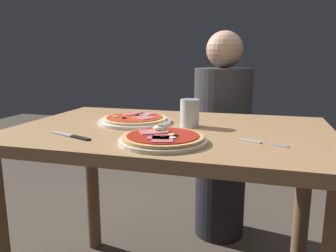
# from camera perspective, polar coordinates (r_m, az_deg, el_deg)

# --- Properties ---
(dining_table) EXTENTS (1.18, 0.79, 0.78)m
(dining_table) POSITION_cam_1_polar(r_m,az_deg,el_deg) (1.29, 0.41, -5.91)
(dining_table) COLOR #9E754C
(dining_table) RESTS_ON ground
(pizza_foreground) EXTENTS (0.28, 0.28, 0.05)m
(pizza_foreground) POSITION_cam_1_polar(r_m,az_deg,el_deg) (1.03, -0.93, -2.20)
(pizza_foreground) COLOR silver
(pizza_foreground) RESTS_ON dining_table
(pizza_across_left) EXTENTS (0.30, 0.30, 0.03)m
(pizza_across_left) POSITION_cam_1_polar(r_m,az_deg,el_deg) (1.36, -5.73, 1.06)
(pizza_across_left) COLOR white
(pizza_across_left) RESTS_ON dining_table
(water_glass_near) EXTENTS (0.07, 0.07, 0.11)m
(water_glass_near) POSITION_cam_1_polar(r_m,az_deg,el_deg) (1.27, 3.75, 1.92)
(water_glass_near) COLOR silver
(water_glass_near) RESTS_ON dining_table
(fork) EXTENTS (0.15, 0.07, 0.00)m
(fork) POSITION_cam_1_polar(r_m,az_deg,el_deg) (1.07, 15.24, -2.72)
(fork) COLOR silver
(fork) RESTS_ON dining_table
(knife) EXTENTS (0.19, 0.09, 0.01)m
(knife) POSITION_cam_1_polar(r_m,az_deg,el_deg) (1.15, -16.01, -1.70)
(knife) COLOR silver
(knife) RESTS_ON dining_table
(diner_person) EXTENTS (0.32, 0.32, 1.18)m
(diner_person) POSITION_cam_1_polar(r_m,az_deg,el_deg) (1.92, 9.20, -2.79)
(diner_person) COLOR black
(diner_person) RESTS_ON ground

